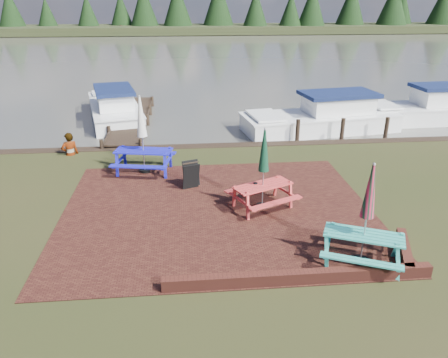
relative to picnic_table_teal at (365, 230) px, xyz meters
name	(u,v)px	position (x,y,z in m)	size (l,w,h in m)	color
ground	(221,228)	(-3.16, 1.93, -0.87)	(120.00, 120.00, 0.00)	black
paving	(218,211)	(-3.16, 2.93, -0.86)	(9.00, 7.50, 0.02)	#331410
brick_wall	(325,271)	(-1.02, -0.49, -0.72)	(6.21, 1.79, 0.30)	#4C1E16
water	(190,55)	(-3.16, 38.93, -0.87)	(120.00, 60.00, 0.02)	#403E37
far_treeline	(186,11)	(-3.16, 67.93, 2.41)	(120.00, 10.00, 8.10)	black
picnic_table_teal	(365,230)	(0.00, 0.00, 0.00)	(2.29, 2.19, 2.49)	teal
picnic_table_red	(263,181)	(-1.83, 3.06, -0.02)	(2.23, 2.14, 2.42)	red
picnic_table_blue	(143,147)	(-5.52, 6.23, 0.08)	(2.27, 2.10, 2.73)	#1918B7
chalkboard	(191,175)	(-3.89, 4.70, -0.42)	(0.59, 0.68, 0.88)	black
jetty	(132,119)	(-6.66, 13.21, -0.76)	(1.76, 9.08, 1.00)	black
boat_jetty	(115,109)	(-7.63, 14.22, -0.49)	(3.75, 7.08, 1.95)	white
boat_near	(323,119)	(2.55, 11.26, -0.47)	(7.68, 3.63, 2.00)	white
boat_far	(430,110)	(8.47, 12.37, -0.46)	(6.67, 2.62, 2.05)	white
person	(67,133)	(-8.59, 8.33, 0.02)	(0.65, 0.43, 1.79)	gray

